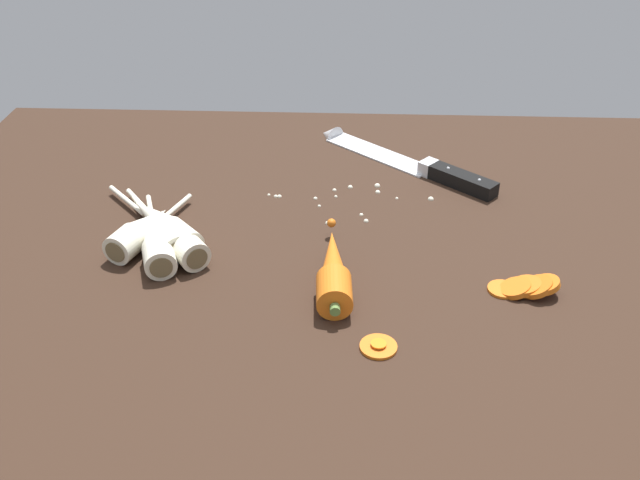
% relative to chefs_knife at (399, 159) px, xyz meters
% --- Properties ---
extents(ground_plane, '(1.20, 0.90, 0.04)m').
position_rel_chefs_knife_xyz_m(ground_plane, '(-0.12, -0.25, -0.03)').
color(ground_plane, '#332116').
extents(chefs_knife, '(0.28, 0.25, 0.04)m').
position_rel_chefs_knife_xyz_m(chefs_knife, '(0.00, 0.00, 0.00)').
color(chefs_knife, silver).
rests_on(chefs_knife, ground_plane).
extents(whole_carrot, '(0.05, 0.20, 0.04)m').
position_rel_chefs_knife_xyz_m(whole_carrot, '(-0.10, -0.34, 0.01)').
color(whole_carrot, orange).
rests_on(whole_carrot, ground_plane).
extents(parsnip_front, '(0.08, 0.17, 0.04)m').
position_rel_chefs_knife_xyz_m(parsnip_front, '(-0.35, -0.26, 0.01)').
color(parsnip_front, silver).
rests_on(parsnip_front, ground_plane).
extents(parsnip_mid_left, '(0.16, 0.20, 0.04)m').
position_rel_chefs_knife_xyz_m(parsnip_mid_left, '(-0.31, -0.26, 0.01)').
color(parsnip_mid_left, silver).
rests_on(parsnip_mid_left, ground_plane).
extents(parsnip_mid_right, '(0.17, 0.19, 0.04)m').
position_rel_chefs_knife_xyz_m(parsnip_mid_right, '(-0.33, -0.24, 0.01)').
color(parsnip_mid_right, silver).
rests_on(parsnip_mid_right, ground_plane).
extents(parsnip_back, '(0.12, 0.16, 0.04)m').
position_rel_chefs_knife_xyz_m(parsnip_back, '(-0.32, -0.26, 0.01)').
color(parsnip_back, silver).
rests_on(parsnip_back, ground_plane).
extents(parsnip_outer, '(0.09, 0.20, 0.04)m').
position_rel_chefs_knife_xyz_m(parsnip_outer, '(-0.33, -0.28, 0.01)').
color(parsnip_outer, silver).
rests_on(parsnip_outer, ground_plane).
extents(carrot_slice_stack, '(0.08, 0.04, 0.03)m').
position_rel_chefs_knife_xyz_m(carrot_slice_stack, '(0.13, -0.35, 0.00)').
color(carrot_slice_stack, orange).
rests_on(carrot_slice_stack, ground_plane).
extents(carrot_slice_stray_near, '(0.04, 0.04, 0.01)m').
position_rel_chefs_knife_xyz_m(carrot_slice_stray_near, '(-0.04, -0.46, -0.00)').
color(carrot_slice_stray_near, orange).
rests_on(carrot_slice_stray_near, ground_plane).
extents(mince_crumbs, '(0.25, 0.12, 0.01)m').
position_rel_chefs_knife_xyz_m(mince_crumbs, '(-0.07, -0.12, -0.00)').
color(mince_crumbs, silver).
rests_on(mince_crumbs, ground_plane).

